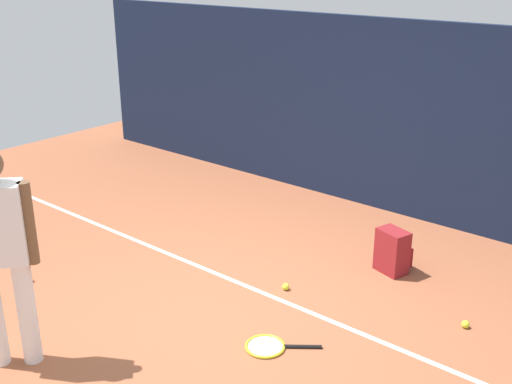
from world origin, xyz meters
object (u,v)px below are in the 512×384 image
object	(u,v)px
tennis_racket	(269,346)
tennis_ball_mid_court	(465,324)
tennis_ball_near_player	(29,279)
backpack	(393,252)
tennis_ball_by_fence	(286,287)
tennis_player	(0,247)

from	to	relation	value
tennis_racket	tennis_ball_mid_court	size ratio (longest dim) A/B	8.96
tennis_ball_near_player	tennis_ball_mid_court	bearing A→B (deg)	28.16
tennis_racket	tennis_ball_near_player	bearing A→B (deg)	-23.91
tennis_racket	tennis_ball_near_player	size ratio (longest dim) A/B	8.96
tennis_racket	tennis_ball_mid_court	world-z (taller)	tennis_ball_mid_court
tennis_ball_near_player	backpack	bearing A→B (deg)	43.11
backpack	tennis_ball_mid_court	world-z (taller)	backpack
tennis_ball_by_fence	tennis_ball_mid_court	distance (m)	1.60
tennis_racket	tennis_ball_mid_court	bearing A→B (deg)	-168.86
tennis_ball_near_player	tennis_ball_by_fence	xyz separation A→B (m)	(1.98, 1.43, 0.00)
tennis_player	tennis_racket	distance (m)	2.16
tennis_ball_near_player	tennis_ball_mid_court	world-z (taller)	same
tennis_ball_by_fence	tennis_player	bearing A→B (deg)	-113.14
tennis_racket	tennis_player	bearing A→B (deg)	6.50
tennis_player	tennis_ball_by_fence	distance (m)	2.55
tennis_player	tennis_ball_mid_court	xyz separation A→B (m)	(2.47, 2.63, -0.93)
tennis_racket	tennis_ball_by_fence	bearing A→B (deg)	-99.41
backpack	tennis_ball_by_fence	size ratio (longest dim) A/B	6.67
tennis_ball_near_player	tennis_ball_by_fence	world-z (taller)	same
tennis_player	tennis_racket	size ratio (longest dim) A/B	2.88
tennis_ball_mid_court	tennis_ball_near_player	bearing A→B (deg)	-151.84
tennis_racket	tennis_ball_by_fence	xyz separation A→B (m)	(-0.45, 0.82, 0.02)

